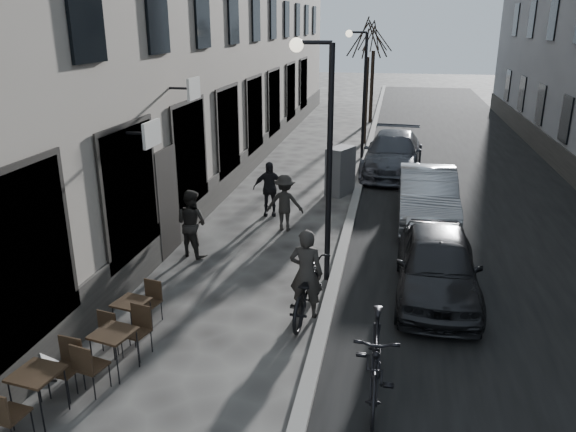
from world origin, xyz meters
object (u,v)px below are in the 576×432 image
(sign_board, at_px, (47,344))
(tree_far, at_px, (374,36))
(pedestrian_mid, at_px, (285,203))
(pedestrian_far, at_px, (269,189))
(streetlamp_far, at_px, (361,80))
(pedestrian_near, at_px, (192,223))
(bicycle, at_px, (306,290))
(moped, at_px, (375,360))
(utility_cabinet, at_px, (340,171))
(car_near, at_px, (437,265))
(car_far, at_px, (393,153))
(tree_near, at_px, (368,39))
(bistro_set_a, at_px, (39,390))
(car_mid, at_px, (427,196))
(bistro_set_b, at_px, (115,348))
(streetlamp_near, at_px, (322,137))
(bistro_set_c, at_px, (132,315))

(sign_board, bearing_deg, tree_far, 68.99)
(pedestrian_mid, relative_size, pedestrian_far, 0.96)
(streetlamp_far, height_order, pedestrian_near, streetlamp_far)
(bicycle, bearing_deg, moped, 124.71)
(utility_cabinet, bearing_deg, streetlamp_far, 111.50)
(car_near, height_order, car_far, car_far)
(car_far, bearing_deg, sign_board, -107.34)
(bicycle, distance_m, car_near, 2.83)
(tree_near, distance_m, pedestrian_far, 11.82)
(bistro_set_a, xyz_separation_m, pedestrian_far, (1.25, 9.34, 0.35))
(tree_far, distance_m, pedestrian_near, 20.88)
(bistro_set_a, bearing_deg, car_mid, 67.35)
(streetlamp_far, relative_size, bistro_set_b, 3.35)
(sign_board, bearing_deg, pedestrian_mid, 58.33)
(streetlamp_near, height_order, bistro_set_c, streetlamp_near)
(pedestrian_mid, height_order, moped, pedestrian_mid)
(tree_far, xyz_separation_m, car_far, (1.38, -11.33, -3.92))
(car_mid, bearing_deg, bistro_set_b, -121.93)
(tree_near, bearing_deg, car_far, -75.46)
(tree_near, xyz_separation_m, bistro_set_a, (-3.35, -20.31, -4.21))
(streetlamp_near, bearing_deg, bistro_set_b, -123.76)
(pedestrian_near, distance_m, pedestrian_far, 3.49)
(streetlamp_far, height_order, car_near, streetlamp_far)
(bistro_set_b, relative_size, pedestrian_mid, 0.98)
(utility_cabinet, distance_m, pedestrian_far, 3.12)
(bistro_set_b, height_order, pedestrian_mid, pedestrian_mid)
(streetlamp_far, distance_m, bistro_set_a, 17.83)
(bistro_set_c, distance_m, car_far, 13.40)
(bicycle, bearing_deg, car_far, -93.76)
(bicycle, relative_size, moped, 0.93)
(car_far, bearing_deg, bicycle, -93.92)
(bicycle, distance_m, pedestrian_near, 3.98)
(tree_far, distance_m, bistro_set_b, 25.60)
(bistro_set_a, relative_size, pedestrian_near, 0.93)
(tree_far, relative_size, pedestrian_far, 3.56)
(pedestrian_mid, relative_size, car_far, 0.30)
(bistro_set_a, distance_m, car_near, 7.59)
(streetlamp_near, xyz_separation_m, utility_cabinet, (-0.21, 6.57, -2.38))
(bistro_set_c, xyz_separation_m, car_near, (5.44, 2.62, 0.28))
(bistro_set_a, xyz_separation_m, bistro_set_c, (0.30, 2.33, -0.04))
(pedestrian_mid, height_order, car_far, pedestrian_mid)
(utility_cabinet, distance_m, moped, 10.69)
(car_far, bearing_deg, pedestrian_far, -118.10)
(car_far, relative_size, moped, 2.31)
(tree_near, distance_m, bicycle, 17.18)
(car_mid, bearing_deg, pedestrian_mid, -158.67)
(tree_far, relative_size, utility_cabinet, 3.65)
(bistro_set_c, distance_m, sign_board, 1.53)
(bistro_set_a, bearing_deg, car_near, 48.72)
(utility_cabinet, bearing_deg, moped, -57.85)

